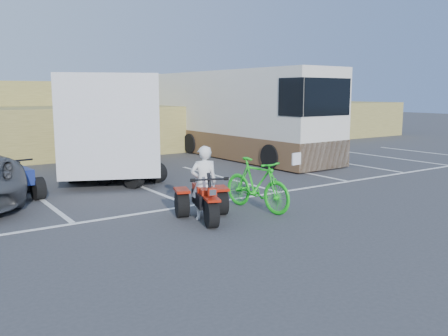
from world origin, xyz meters
TOP-DOWN VIEW (x-y plane):
  - ground at (0.00, 0.00)m, footprint 100.00×100.00m
  - parking_stripes at (0.87, 4.07)m, footprint 28.00×5.16m
  - grass_embankment at (0.00, 15.48)m, footprint 40.00×8.50m
  - red_trike_atv at (-0.39, 1.11)m, footprint 1.55×1.78m
  - rider at (-0.34, 1.25)m, footprint 0.65×0.53m
  - green_dirt_bike at (1.04, 1.24)m, footprint 0.79×1.99m
  - cargo_trailer at (0.31, 7.99)m, footprint 5.02×7.16m
  - rv_motorhome at (6.05, 8.82)m, footprint 2.67×9.53m
  - quad_atv_blue at (-3.29, 5.54)m, footprint 1.36×1.73m
  - quad_atv_green at (-0.03, 5.74)m, footprint 1.81×2.02m

SIDE VIEW (x-z plane):
  - ground at x=0.00m, z-range 0.00..0.00m
  - red_trike_atv at x=-0.39m, z-range -0.48..0.48m
  - quad_atv_blue at x=-3.29m, z-range -0.52..0.52m
  - quad_atv_green at x=-0.03m, z-range -0.54..0.54m
  - parking_stripes at x=0.87m, z-range 0.00..0.01m
  - green_dirt_bike at x=1.04m, z-range 0.00..1.16m
  - rider at x=-0.34m, z-range 0.00..1.54m
  - grass_embankment at x=0.00m, z-range -0.13..2.97m
  - rv_motorhome at x=6.05m, z-range -0.22..3.17m
  - cargo_trailer at x=0.31m, z-range 0.13..3.23m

